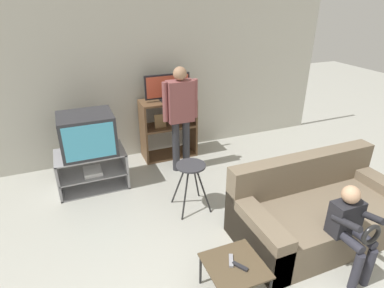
% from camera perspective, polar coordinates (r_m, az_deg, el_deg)
% --- Properties ---
extents(wall_back, '(6.40, 0.06, 2.60)m').
position_cam_1_polar(wall_back, '(5.23, -7.81, 11.76)').
color(wall_back, beige).
rests_on(wall_back, ground_plane).
extents(tv_stand, '(0.92, 0.57, 0.53)m').
position_cam_1_polar(tv_stand, '(4.71, -17.32, -4.38)').
color(tv_stand, '#939399').
rests_on(tv_stand, ground_plane).
extents(television_main, '(0.70, 0.59, 0.54)m').
position_cam_1_polar(television_main, '(4.50, -18.12, 1.75)').
color(television_main, '#2D2D33').
rests_on(television_main, tv_stand).
extents(media_shelf, '(0.87, 0.42, 0.97)m').
position_cam_1_polar(media_shelf, '(5.28, -4.24, 2.87)').
color(media_shelf, brown).
rests_on(media_shelf, ground_plane).
extents(television_flat, '(0.72, 0.20, 0.41)m').
position_cam_1_polar(television_flat, '(5.05, -4.38, 9.88)').
color(television_flat, black).
rests_on(television_flat, media_shelf).
extents(folding_stool, '(0.41, 0.41, 0.63)m').
position_cam_1_polar(folding_stool, '(3.94, -0.21, -5.10)').
color(folding_stool, black).
rests_on(folding_stool, ground_plane).
extents(snack_table, '(0.50, 0.50, 0.36)m').
position_cam_1_polar(snack_table, '(3.03, 7.60, -20.98)').
color(snack_table, brown).
rests_on(snack_table, ground_plane).
extents(remote_control_black, '(0.11, 0.14, 0.02)m').
position_cam_1_polar(remote_control_black, '(2.99, 8.56, -20.71)').
color(remote_control_black, '#232328').
rests_on(remote_control_black, snack_table).
extents(remote_control_white, '(0.10, 0.14, 0.02)m').
position_cam_1_polar(remote_control_white, '(3.02, 6.95, -19.87)').
color(remote_control_white, gray).
rests_on(remote_control_white, snack_table).
extents(couch, '(1.91, 0.95, 0.83)m').
position_cam_1_polar(couch, '(3.95, 21.45, -11.10)').
color(couch, '#756651').
rests_on(couch, ground_plane).
extents(person_standing_adult, '(0.53, 0.20, 1.60)m').
position_cam_1_polar(person_standing_adult, '(4.66, -2.06, 6.02)').
color(person_standing_adult, '#2D2D33').
rests_on(person_standing_adult, ground_plane).
extents(person_seated_child, '(0.33, 0.43, 0.93)m').
position_cam_1_polar(person_seated_child, '(3.41, 26.52, -12.84)').
color(person_seated_child, '#2D2D38').
rests_on(person_seated_child, ground_plane).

